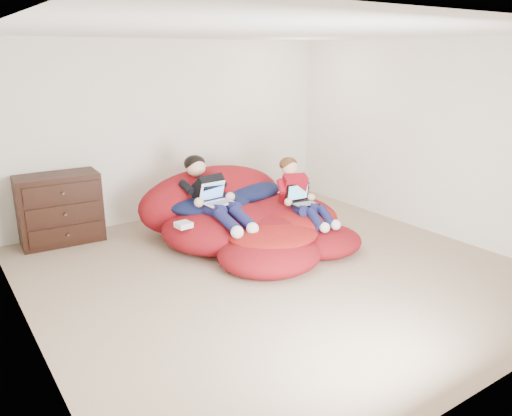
{
  "coord_description": "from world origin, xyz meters",
  "views": [
    {
      "loc": [
        -3.04,
        -4.09,
        2.29
      ],
      "look_at": [
        -0.13,
        0.18,
        0.7
      ],
      "focal_mm": 35.0,
      "sensor_mm": 36.0,
      "label": 1
    }
  ],
  "objects_px": {
    "older_boy": "(210,192)",
    "laptop_black": "(301,199)",
    "beanbag_pile": "(248,219)",
    "younger_boy": "(299,192)",
    "laptop_white": "(216,197)",
    "dresser": "(60,209)"
  },
  "relations": [
    {
      "from": "laptop_black",
      "to": "laptop_white",
      "type": "bearing_deg",
      "value": 157.12
    },
    {
      "from": "dresser",
      "to": "beanbag_pile",
      "type": "distance_m",
      "value": 2.37
    },
    {
      "from": "laptop_white",
      "to": "younger_boy",
      "type": "bearing_deg",
      "value": -20.88
    },
    {
      "from": "dresser",
      "to": "older_boy",
      "type": "distance_m",
      "value": 1.92
    },
    {
      "from": "dresser",
      "to": "older_boy",
      "type": "xyz_separation_m",
      "value": [
        1.53,
        -1.13,
        0.24
      ]
    },
    {
      "from": "younger_boy",
      "to": "beanbag_pile",
      "type": "bearing_deg",
      "value": 142.3
    },
    {
      "from": "laptop_white",
      "to": "older_boy",
      "type": "bearing_deg",
      "value": 90.0
    },
    {
      "from": "beanbag_pile",
      "to": "laptop_black",
      "type": "height_order",
      "value": "beanbag_pile"
    },
    {
      "from": "beanbag_pile",
      "to": "younger_boy",
      "type": "height_order",
      "value": "younger_boy"
    },
    {
      "from": "beanbag_pile",
      "to": "older_boy",
      "type": "xyz_separation_m",
      "value": [
        -0.47,
        0.12,
        0.41
      ]
    },
    {
      "from": "dresser",
      "to": "beanbag_pile",
      "type": "xyz_separation_m",
      "value": [
        2.0,
        -1.25,
        -0.17
      ]
    },
    {
      "from": "dresser",
      "to": "younger_boy",
      "type": "xyz_separation_m",
      "value": [
        2.51,
        -1.65,
        0.2
      ]
    },
    {
      "from": "dresser",
      "to": "younger_boy",
      "type": "bearing_deg",
      "value": -33.31
    },
    {
      "from": "younger_boy",
      "to": "laptop_black",
      "type": "relative_size",
      "value": 2.91
    },
    {
      "from": "older_boy",
      "to": "laptop_black",
      "type": "distance_m",
      "value": 1.14
    },
    {
      "from": "younger_boy",
      "to": "laptop_white",
      "type": "distance_m",
      "value": 1.06
    },
    {
      "from": "beanbag_pile",
      "to": "laptop_white",
      "type": "xyz_separation_m",
      "value": [
        -0.47,
        -0.02,
        0.37
      ]
    },
    {
      "from": "laptop_black",
      "to": "younger_boy",
      "type": "bearing_deg",
      "value": 90.0
    },
    {
      "from": "younger_boy",
      "to": "laptop_white",
      "type": "xyz_separation_m",
      "value": [
        -0.99,
        0.38,
        -0.0
      ]
    },
    {
      "from": "beanbag_pile",
      "to": "laptop_white",
      "type": "distance_m",
      "value": 0.6
    },
    {
      "from": "older_boy",
      "to": "laptop_black",
      "type": "xyz_separation_m",
      "value": [
        0.99,
        -0.56,
        -0.11
      ]
    },
    {
      "from": "dresser",
      "to": "beanbag_pile",
      "type": "relative_size",
      "value": 0.41
    }
  ]
}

